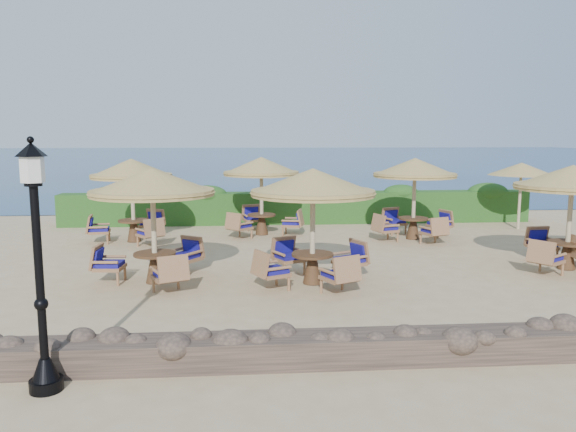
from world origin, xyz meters
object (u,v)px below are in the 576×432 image
(extra_parasol, at_px, (521,169))
(cafe_set_3, at_px, (132,184))
(cafe_set_4, at_px, (261,180))
(cafe_set_2, at_px, (571,195))
(cafe_set_5, at_px, (414,184))
(cafe_set_0, at_px, (153,200))
(lamp_post, at_px, (39,278))
(cafe_set_1, at_px, (313,204))

(extra_parasol, bearing_deg, cafe_set_3, -174.23)
(cafe_set_4, bearing_deg, cafe_set_2, -36.37)
(extra_parasol, height_order, cafe_set_5, cafe_set_5)
(extra_parasol, xyz_separation_m, cafe_set_4, (-9.32, -0.40, -0.31))
(cafe_set_2, bearing_deg, cafe_set_3, 158.42)
(cafe_set_4, bearing_deg, cafe_set_0, -113.58)
(lamp_post, height_order, cafe_set_2, lamp_post)
(cafe_set_1, relative_size, cafe_set_4, 1.04)
(cafe_set_1, relative_size, cafe_set_2, 1.01)
(cafe_set_1, height_order, cafe_set_2, same)
(cafe_set_0, bearing_deg, cafe_set_1, -5.61)
(lamp_post, bearing_deg, cafe_set_0, 83.63)
(cafe_set_0, height_order, cafe_set_4, same)
(lamp_post, height_order, cafe_set_3, lamp_post)
(cafe_set_1, relative_size, cafe_set_3, 1.04)
(extra_parasol, bearing_deg, lamp_post, -136.40)
(cafe_set_1, xyz_separation_m, cafe_set_5, (3.97, 5.26, -0.04))
(cafe_set_2, bearing_deg, lamp_post, -151.04)
(cafe_set_5, bearing_deg, cafe_set_0, -147.15)
(lamp_post, height_order, cafe_set_4, lamp_post)
(lamp_post, relative_size, cafe_set_4, 1.21)
(extra_parasol, height_order, cafe_set_2, cafe_set_2)
(extra_parasol, xyz_separation_m, cafe_set_2, (-1.74, -5.99, -0.26))
(cafe_set_2, xyz_separation_m, cafe_set_4, (-7.58, 5.59, -0.05))
(lamp_post, bearing_deg, cafe_set_3, 94.51)
(extra_parasol, height_order, cafe_set_3, cafe_set_3)
(extra_parasol, height_order, cafe_set_4, cafe_set_4)
(cafe_set_4, bearing_deg, cafe_set_1, -81.65)
(extra_parasol, distance_m, cafe_set_0, 13.64)
(cafe_set_4, xyz_separation_m, cafe_set_5, (4.92, -1.21, -0.06))
(extra_parasol, bearing_deg, cafe_set_4, -177.54)
(cafe_set_0, bearing_deg, cafe_set_2, 2.91)
(cafe_set_2, relative_size, cafe_set_3, 1.03)
(cafe_set_0, distance_m, cafe_set_4, 6.66)
(cafe_set_1, bearing_deg, lamp_post, -129.46)
(lamp_post, distance_m, extra_parasol, 17.41)
(cafe_set_2, bearing_deg, extra_parasol, 73.83)
(extra_parasol, bearing_deg, cafe_set_0, -151.50)
(cafe_set_4, distance_m, cafe_set_5, 5.07)
(lamp_post, xyz_separation_m, cafe_set_4, (3.28, 11.60, 0.31))
(cafe_set_2, distance_m, cafe_set_5, 5.13)
(cafe_set_2, height_order, cafe_set_4, same)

